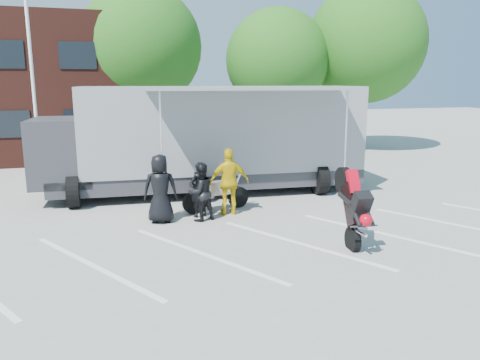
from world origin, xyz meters
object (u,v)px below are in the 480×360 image
spectator_hivis (229,182)px  flagpole (37,48)px  tree_right (366,44)px  transporter_truck (210,192)px  parked_motorcycle (216,210)px  spectator_leather_b (199,190)px  spectator_leather_a (160,189)px  spectator_leather_c (201,192)px  tree_left (141,47)px  stunt_bike_rider (342,241)px  tree_mid (277,61)px

spectator_hivis → flagpole: bearing=-41.2°
tree_right → transporter_truck: (-10.66, -7.62, -5.88)m
parked_motorcycle → spectator_leather_b: (-0.62, -0.50, 0.80)m
spectator_leather_a → transporter_truck: bearing=-115.1°
flagpole → spectator_leather_c: bearing=-54.5°
flagpole → tree_left: size_ratio=0.93×
stunt_bike_rider → parked_motorcycle: bearing=128.0°
flagpole → stunt_bike_rider: flagpole is taller
flagpole → tree_mid: bearing=24.0°
parked_motorcycle → stunt_bike_rider: 4.27m
spectator_leather_a → tree_left: bearing=-84.4°
tree_mid → transporter_truck: bearing=-124.9°
flagpole → spectator_leather_a: flagpole is taller
transporter_truck → spectator_hivis: size_ratio=5.92×
spectator_leather_b → flagpole: bearing=-75.7°
parked_motorcycle → spectator_leather_c: bearing=131.4°
flagpole → spectator_leather_a: (3.46, -6.23, -4.10)m
tree_right → spectator_leather_b: tree_right is taller
tree_right → spectator_leather_c: bearing=-137.0°
spectator_leather_a → stunt_bike_rider: bearing=153.8°
tree_right → transporter_truck: bearing=-144.4°
tree_mid → transporter_truck: tree_mid is taller
tree_mid → spectator_leather_a: tree_mid is taller
transporter_truck → spectator_leather_c: bearing=-103.4°
flagpole → tree_mid: flagpole is taller
tree_right → stunt_bike_rider: tree_right is taller
tree_left → spectator_leather_a: size_ratio=4.51×
tree_left → stunt_bike_rider: bearing=-77.9°
tree_mid → spectator_leather_a: size_ratio=4.01×
tree_left → transporter_truck: tree_left is taller
flagpole → spectator_leather_a: bearing=-61.0°
tree_mid → spectator_leather_c: bearing=-120.4°
flagpole → transporter_truck: (5.58, -3.12, -5.05)m
flagpole → tree_left: tree_left is taller
parked_motorcycle → tree_right: bearing=-59.5°
tree_left → spectator_leather_a: tree_left is taller
tree_left → spectator_leather_b: size_ratio=5.38×
stunt_bike_rider → tree_mid: bearing=81.0°
stunt_bike_rider → tree_left: bearing=108.0°
tree_left → parked_motorcycle: (0.98, -11.50, -5.57)m
tree_right → stunt_bike_rider: bearing=-122.7°
transporter_truck → spectator_leather_c: 3.52m
transporter_truck → parked_motorcycle: 2.40m
tree_mid → parked_motorcycle: 13.07m
tree_mid → spectator_hivis: 13.06m
tree_mid → spectator_leather_b: size_ratio=4.78×
parked_motorcycle → spectator_hivis: spectator_hivis is taller
transporter_truck → stunt_bike_rider: size_ratio=5.65×
flagpole → spectator_leather_a: 8.22m
transporter_truck → spectator_leather_a: size_ratio=6.06×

